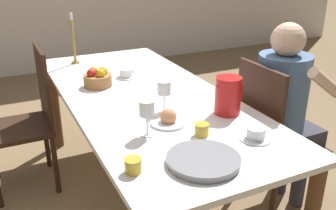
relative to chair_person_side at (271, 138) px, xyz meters
name	(u,v)px	position (x,y,z in m)	size (l,w,h in m)	color
ground_plane	(148,197)	(-0.63, 0.43, -0.51)	(20.00, 20.00, 0.00)	#7F6647
dining_table	(145,108)	(-0.63, 0.43, 0.15)	(0.90, 2.11, 0.75)	white
chair_person_side	(271,138)	(0.00, 0.00, 0.00)	(0.42, 0.42, 0.97)	#331E14
chair_opposite	(29,118)	(-1.27, 0.94, 0.00)	(0.42, 0.42, 0.97)	#331E14
person_seated	(285,104)	(0.09, 0.02, 0.20)	(0.39, 0.41, 1.19)	#33333D
red_pitcher	(228,95)	(-0.35, -0.02, 0.34)	(0.16, 0.14, 0.20)	red
wine_glass_water	(164,89)	(-0.64, 0.15, 0.36)	(0.07, 0.07, 0.17)	white
wine_glass_juice	(147,110)	(-0.83, -0.07, 0.36)	(0.07, 0.07, 0.17)	white
teacup_near_person	(256,134)	(-0.40, -0.32, 0.26)	(0.15, 0.15, 0.06)	silver
teacup_across	(126,74)	(-0.63, 0.78, 0.26)	(0.15, 0.15, 0.06)	silver
serving_tray	(203,160)	(-0.72, -0.40, 0.25)	(0.30, 0.30, 0.03)	gray
bread_plate	(168,119)	(-0.69, 0.00, 0.26)	(0.18, 0.18, 0.08)	silver
jam_jar_amber	(202,129)	(-0.60, -0.18, 0.27)	(0.07, 0.07, 0.06)	gold
jam_jar_red	(133,165)	(-1.00, -0.33, 0.27)	(0.07, 0.07, 0.06)	gold
fruit_bowl	(98,79)	(-0.85, 0.69, 0.29)	(0.18, 0.18, 0.12)	#9E6B3D
candlestick_tall	(74,44)	(-0.86, 1.27, 0.39)	(0.06, 0.06, 0.38)	olive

